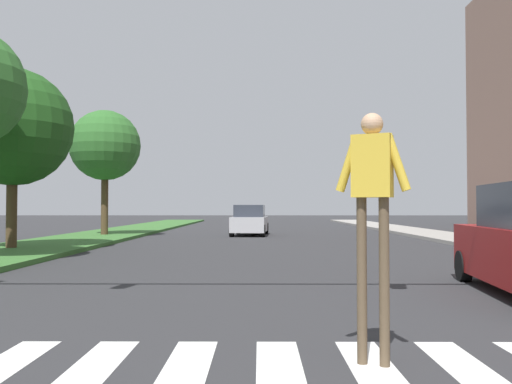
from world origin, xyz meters
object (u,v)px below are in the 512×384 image
at_px(tree_far, 13,127).
at_px(traffic_light_gantry, 14,3).
at_px(sedan_midblock, 250,221).
at_px(pedestrian_performer, 372,196).
at_px(tree_distant, 105,146).

xyz_separation_m(tree_far, traffic_light_gantry, (5.19, -11.10, 0.07)).
height_order(traffic_light_gantry, sedan_midblock, traffic_light_gantry).
xyz_separation_m(traffic_light_gantry, pedestrian_performer, (4.53, -2.01, -2.74)).
relative_size(tree_far, pedestrian_performer, 2.51).
distance_m(tree_far, tree_distant, 8.85).
distance_m(tree_distant, sedan_midblock, 8.60).
height_order(tree_far, traffic_light_gantry, tree_far).
relative_size(tree_far, traffic_light_gantry, 0.63).
height_order(tree_far, sedan_midblock, tree_far).
relative_size(pedestrian_performer, sedan_midblock, 0.60).
bearing_deg(tree_distant, pedestrian_performer, -67.55).
distance_m(tree_distant, traffic_light_gantry, 20.43).
distance_m(traffic_light_gantry, sedan_midblock, 22.27).
height_order(pedestrian_performer, sedan_midblock, pedestrian_performer).
bearing_deg(tree_distant, traffic_light_gantry, -77.19).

